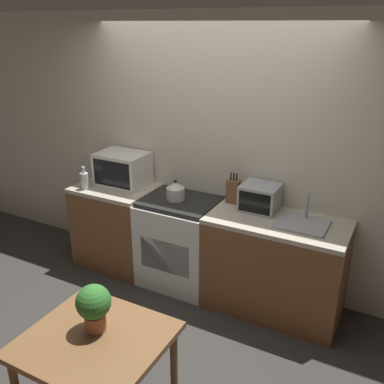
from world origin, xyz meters
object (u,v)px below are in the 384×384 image
object	(u,v)px
kettle	(176,191)
dining_table	(96,350)
bottle	(84,180)
toaster_oven	(260,197)
microwave	(123,169)
stove_range	(180,242)

from	to	relation	value
kettle	dining_table	world-z (taller)	kettle
bottle	toaster_oven	distance (m)	1.79
kettle	microwave	world-z (taller)	microwave
kettle	stove_range	bearing A→B (deg)	9.68
toaster_oven	dining_table	world-z (taller)	toaster_oven
stove_range	bottle	world-z (taller)	bottle
kettle	dining_table	bearing A→B (deg)	-75.90
bottle	dining_table	distance (m)	2.11
stove_range	toaster_oven	distance (m)	0.95
kettle	bottle	size ratio (longest dim) A/B	0.85
toaster_oven	bottle	bearing A→B (deg)	-169.13
toaster_oven	dining_table	size ratio (longest dim) A/B	0.40
kettle	dining_table	size ratio (longest dim) A/B	0.24
microwave	dining_table	size ratio (longest dim) A/B	0.61
kettle	toaster_oven	world-z (taller)	toaster_oven
toaster_oven	kettle	bearing A→B (deg)	-169.55
toaster_oven	dining_table	xyz separation A→B (m)	(-0.36, -1.88, -0.39)
stove_range	kettle	distance (m)	0.54
dining_table	bottle	bearing A→B (deg)	132.11
toaster_oven	dining_table	distance (m)	1.95
microwave	dining_table	xyz separation A→B (m)	(1.13, -1.84, -0.44)
dining_table	kettle	bearing A→B (deg)	104.10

